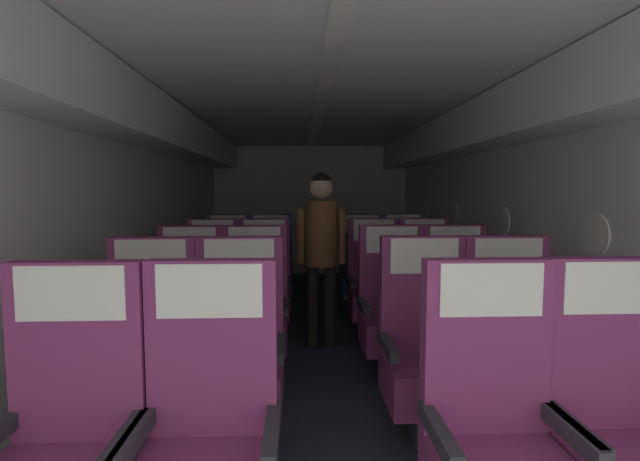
# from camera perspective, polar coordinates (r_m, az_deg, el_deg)

# --- Properties ---
(ground) EXTENTS (3.44, 7.89, 0.02)m
(ground) POSITION_cam_1_polar(r_m,az_deg,el_deg) (4.14, 0.17, -14.84)
(ground) COLOR #2D3342
(fuselage_shell) EXTENTS (3.32, 7.54, 2.19)m
(fuselage_shell) POSITION_cam_1_polar(r_m,az_deg,el_deg) (4.15, 0.02, 7.80)
(fuselage_shell) COLOR silver
(fuselage_shell) RESTS_ON ground
(seat_a_left_window) EXTENTS (0.51, 0.46, 1.13)m
(seat_a_left_window) POSITION_cam_1_polar(r_m,az_deg,el_deg) (1.98, -29.14, -22.96)
(seat_a_left_window) COLOR #38383D
(seat_a_left_window) RESTS_ON ground
(seat_a_left_aisle) EXTENTS (0.51, 0.46, 1.13)m
(seat_a_left_aisle) POSITION_cam_1_polar(r_m,az_deg,el_deg) (1.85, -13.78, -24.62)
(seat_a_left_aisle) COLOR #38383D
(seat_a_left_aisle) RESTS_ON ground
(seat_a_right_aisle) EXTENTS (0.51, 0.46, 1.13)m
(seat_a_right_aisle) POSITION_cam_1_polar(r_m,az_deg,el_deg) (2.17, 33.43, -20.72)
(seat_a_right_aisle) COLOR #38383D
(seat_a_right_aisle) RESTS_ON ground
(seat_a_right_window) EXTENTS (0.51, 0.46, 1.13)m
(seat_a_right_window) POSITION_cam_1_polar(r_m,az_deg,el_deg) (1.93, 21.15, -23.47)
(seat_a_right_window) COLOR #38383D
(seat_a_right_window) RESTS_ON ground
(seat_b_left_window) EXTENTS (0.51, 0.46, 1.13)m
(seat_b_left_window) POSITION_cam_1_polar(r_m,az_deg,el_deg) (2.75, -20.55, -14.73)
(seat_b_left_window) COLOR #38383D
(seat_b_left_window) RESTS_ON ground
(seat_b_left_aisle) EXTENTS (0.51, 0.46, 1.13)m
(seat_b_left_aisle) POSITION_cam_1_polar(r_m,az_deg,el_deg) (2.64, -10.09, -15.27)
(seat_b_left_aisle) COLOR #38383D
(seat_b_left_aisle) RESTS_ON ground
(seat_b_right_aisle) EXTENTS (0.51, 0.46, 1.13)m
(seat_b_right_aisle) POSITION_cam_1_polar(r_m,az_deg,el_deg) (2.86, 22.80, -14.04)
(seat_b_right_aisle) COLOR #38383D
(seat_b_right_aisle) RESTS_ON ground
(seat_b_right_window) EXTENTS (0.51, 0.46, 1.13)m
(seat_b_right_window) POSITION_cam_1_polar(r_m,az_deg,el_deg) (2.71, 13.14, -14.84)
(seat_b_right_window) COLOR #38383D
(seat_b_right_window) RESTS_ON ground
(seat_c_left_window) EXTENTS (0.51, 0.46, 1.13)m
(seat_c_left_window) POSITION_cam_1_polar(r_m,az_deg,el_deg) (3.56, -16.04, -10.10)
(seat_c_left_window) COLOR #38383D
(seat_c_left_window) RESTS_ON ground
(seat_c_left_aisle) EXTENTS (0.51, 0.46, 1.13)m
(seat_c_left_aisle) POSITION_cam_1_polar(r_m,az_deg,el_deg) (3.48, -8.18, -10.31)
(seat_c_left_aisle) COLOR #38383D
(seat_c_left_aisle) RESTS_ON ground
(seat_c_right_aisle) EXTENTS (0.51, 0.46, 1.13)m
(seat_c_right_aisle) POSITION_cam_1_polar(r_m,az_deg,el_deg) (3.64, 16.69, -9.77)
(seat_c_right_aisle) COLOR #38383D
(seat_c_right_aisle) RESTS_ON ground
(seat_c_right_window) EXTENTS (0.51, 0.46, 1.13)m
(seat_c_right_window) POSITION_cam_1_polar(r_m,az_deg,el_deg) (3.52, 9.09, -10.13)
(seat_c_right_window) COLOR #38383D
(seat_c_right_window) RESTS_ON ground
(seat_d_left_window) EXTENTS (0.51, 0.46, 1.13)m
(seat_d_left_window) POSITION_cam_1_polar(r_m,az_deg,el_deg) (4.39, -13.28, -7.21)
(seat_d_left_window) COLOR #38383D
(seat_d_left_window) RESTS_ON ground
(seat_d_left_aisle) EXTENTS (0.51, 0.46, 1.13)m
(seat_d_left_aisle) POSITION_cam_1_polar(r_m,az_deg,el_deg) (4.34, -6.96, -7.25)
(seat_d_left_aisle) COLOR #38383D
(seat_d_left_aisle) RESTS_ON ground
(seat_d_right_aisle) EXTENTS (0.51, 0.46, 1.13)m
(seat_d_right_aisle) POSITION_cam_1_polar(r_m,az_deg,el_deg) (4.49, 13.03, -6.93)
(seat_d_right_aisle) COLOR #38383D
(seat_d_right_aisle) RESTS_ON ground
(seat_d_right_window) EXTENTS (0.51, 0.46, 1.13)m
(seat_d_right_window) POSITION_cam_1_polar(r_m,az_deg,el_deg) (4.37, 6.81, -7.17)
(seat_d_right_window) COLOR #38383D
(seat_d_right_window) RESTS_ON ground
(seat_e_left_window) EXTENTS (0.51, 0.46, 1.13)m
(seat_e_left_window) POSITION_cam_1_polar(r_m,az_deg,el_deg) (5.25, -11.42, -5.19)
(seat_e_left_window) COLOR #38383D
(seat_e_left_window) RESTS_ON ground
(seat_e_left_aisle) EXTENTS (0.51, 0.46, 1.13)m
(seat_e_left_aisle) POSITION_cam_1_polar(r_m,az_deg,el_deg) (5.18, -6.21, -5.26)
(seat_e_left_aisle) COLOR #38383D
(seat_e_left_aisle) RESTS_ON ground
(seat_e_right_aisle) EXTENTS (0.51, 0.46, 1.13)m
(seat_e_right_aisle) POSITION_cam_1_polar(r_m,az_deg,el_deg) (5.31, 10.45, -5.07)
(seat_e_right_aisle) COLOR #38383D
(seat_e_right_aisle) RESTS_ON ground
(seat_e_right_window) EXTENTS (0.51, 0.46, 1.13)m
(seat_e_right_window) POSITION_cam_1_polar(r_m,az_deg,el_deg) (5.23, 5.28, -5.17)
(seat_e_right_window) COLOR #38383D
(seat_e_right_window) RESTS_ON ground
(flight_attendant) EXTENTS (0.43, 0.28, 1.55)m
(flight_attendant) POSITION_cam_1_polar(r_m,az_deg,el_deg) (4.03, 0.18, -1.32)
(flight_attendant) COLOR black
(flight_attendant) RESTS_ON ground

